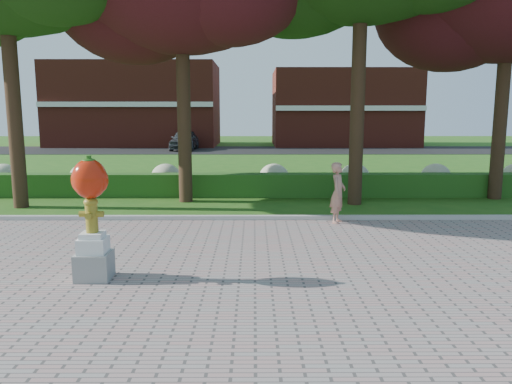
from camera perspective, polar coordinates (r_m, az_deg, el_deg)
ground at (r=10.71m, az=-1.63°, el=-6.81°), size 100.00×100.00×0.00m
walkway at (r=6.95m, az=-2.46°, el=-15.79°), size 40.00×14.00×0.04m
curb at (r=13.61m, az=-1.33°, el=-3.01°), size 40.00×0.18×0.15m
lawn_hedge at (r=17.48m, az=-1.08°, el=0.81°), size 24.00×0.70×0.80m
hydrangea_row at (r=18.45m, az=0.74°, el=1.72°), size 20.10×1.10×0.99m
street at (r=38.41m, az=-0.62°, el=4.82°), size 50.00×8.00×0.02m
building_left at (r=45.47m, az=-13.46°, el=9.66°), size 14.00×8.00×7.00m
building_right at (r=44.97m, az=9.82°, el=9.40°), size 12.00×8.00×6.40m
hydrant_sculpture at (r=9.09m, az=-18.29°, el=-2.46°), size 0.63×0.61×2.17m
woman at (r=13.25m, az=9.34°, el=-0.09°), size 0.58×0.69×1.61m
parked_car at (r=38.91m, az=-8.19°, el=5.93°), size 1.95×4.54×1.53m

